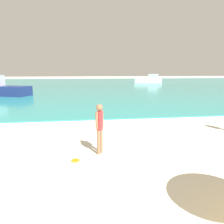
{
  "coord_description": "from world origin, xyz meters",
  "views": [
    {
      "loc": [
        -1.47,
        0.51,
        2.61
      ],
      "look_at": [
        -0.31,
        9.08,
        0.86
      ],
      "focal_mm": 32.61,
      "sensor_mm": 36.0,
      "label": 1
    }
  ],
  "objects": [
    {
      "name": "frisbee",
      "position": [
        -1.79,
        6.2,
        0.01
      ],
      "size": [
        0.25,
        0.25,
        0.03
      ],
      "primitive_type": "cylinder",
      "color": "orange",
      "rests_on": "ground"
    },
    {
      "name": "water",
      "position": [
        0.0,
        41.15,
        0.03
      ],
      "size": [
        160.0,
        60.0,
        0.06
      ],
      "primitive_type": "cube",
      "color": "teal",
      "rests_on": "ground"
    },
    {
      "name": "person_standing",
      "position": [
        -1.03,
        6.66,
        0.92
      ],
      "size": [
        0.27,
        0.31,
        1.61
      ],
      "rotation": [
        0.0,
        0.0,
        0.88
      ],
      "color": "#936B4C",
      "rests_on": "ground"
    },
    {
      "name": "boat_far",
      "position": [
        12.3,
        42.75,
        0.72
      ],
      "size": [
        5.9,
        3.81,
        1.92
      ],
      "rotation": [
        0.0,
        0.0,
        2.75
      ],
      "color": "white",
      "rests_on": "water"
    }
  ]
}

